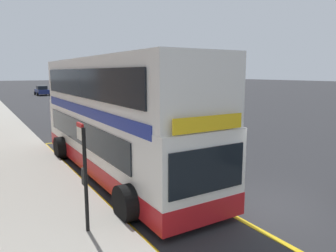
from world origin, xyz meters
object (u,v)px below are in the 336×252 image
object	(u,v)px
double_decker_bus	(115,120)
parked_car_silver_ahead	(124,114)
bus_stop_sign	(84,168)
parked_car_navy_distant	(42,91)

from	to	relation	value
double_decker_bus	parked_car_silver_ahead	bearing A→B (deg)	64.71
double_decker_bus	parked_car_silver_ahead	xyz separation A→B (m)	(4.97, 10.52, -1.27)
bus_stop_sign	parked_car_silver_ahead	xyz separation A→B (m)	(7.47, 14.76, -0.87)
parked_car_navy_distant	double_decker_bus	bearing A→B (deg)	-97.18
bus_stop_sign	parked_car_navy_distant	size ratio (longest dim) A/B	0.61
double_decker_bus	parked_car_navy_distant	bearing A→B (deg)	83.23
parked_car_navy_distant	bus_stop_sign	bearing A→B (deg)	-99.39
parked_car_navy_distant	parked_car_silver_ahead	bearing A→B (deg)	-91.26
bus_stop_sign	parked_car_silver_ahead	distance (m)	16.57
bus_stop_sign	parked_car_silver_ahead	world-z (taller)	bus_stop_sign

